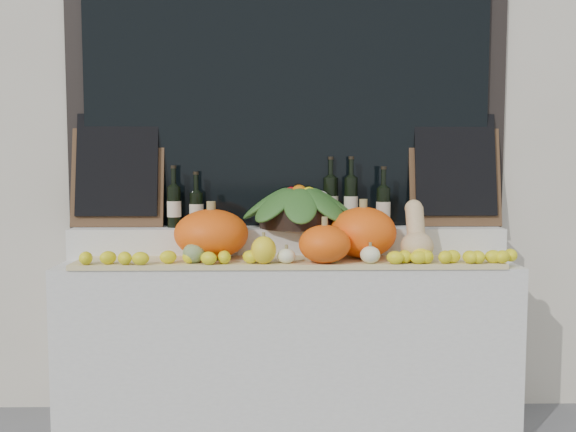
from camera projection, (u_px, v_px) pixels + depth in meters
The scene contains 18 objects.
storefront_facade at pixel (286, 22), 3.92m from camera, with size 7.00×0.94×4.50m.
display_sill at pixel (288, 344), 3.36m from camera, with size 2.30×0.55×0.88m, color silver.
rear_tier at pixel (287, 242), 3.46m from camera, with size 2.30×0.25×0.16m, color silver.
straw_bedding at pixel (288, 262), 3.19m from camera, with size 2.10×0.32×0.03m, color tan.
pumpkin_left at pixel (211, 234), 3.23m from camera, with size 0.37×0.37×0.25m, color #FF5C0D.
pumpkin_right at pixel (363, 232), 3.25m from camera, with size 0.34×0.34×0.26m, color #FF5C0D.
pumpkin_center at pixel (325, 244), 3.09m from camera, with size 0.25×0.25×0.18m, color #FF5C0D.
butternut_squash at pixel (416, 236), 3.17m from camera, with size 0.16×0.22×0.30m.
decorative_gourds at pixel (297, 253), 3.09m from camera, with size 1.20×0.15×0.15m.
lemon_heap at pixel (289, 257), 3.08m from camera, with size 2.20×0.16×0.06m, color yellow, non-canonical shape.
produce_bowl at pixel (299, 206), 3.43m from camera, with size 0.65×0.65×0.24m.
wine_bottle_far_left at pixel (174, 206), 3.44m from camera, with size 0.08×0.08×0.33m.
wine_bottle_near_left at pixel (196, 209), 3.45m from camera, with size 0.08×0.08×0.30m.
wine_bottle_tall at pixel (331, 201), 3.51m from camera, with size 0.08×0.08×0.38m.
wine_bottle_near_right at pixel (351, 201), 3.47m from camera, with size 0.08×0.08×0.38m.
wine_bottle_far_right at pixel (383, 207), 3.42m from camera, with size 0.08×0.08×0.33m.
chalkboard_left at pixel (118, 168), 3.47m from camera, with size 0.50×0.14×0.61m.
chalkboard_right at pixel (455, 168), 3.51m from camera, with size 0.50×0.14×0.61m.
Camera 1 is at (-0.06, -1.76, 1.40)m, focal length 40.00 mm.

